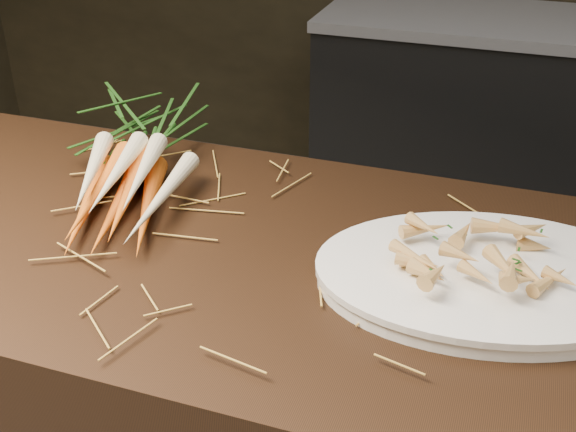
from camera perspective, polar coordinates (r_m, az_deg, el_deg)
name	(u,v)px	position (r m, az deg, el deg)	size (l,w,h in m)	color
back_counter	(554,131)	(2.99, 20.27, 6.35)	(1.82, 0.62, 0.84)	black
straw_bedding	(375,265)	(1.10, 6.89, -3.85)	(1.40, 0.60, 0.02)	#AC9038
root_veg_bunch	(138,151)	(1.38, -11.78, 5.08)	(0.34, 0.60, 0.11)	#C34C18
serving_platter	(487,279)	(1.09, 15.48, -4.85)	(0.50, 0.33, 0.03)	white
roasted_veg_heap	(491,256)	(1.07, 15.77, -3.05)	(0.24, 0.18, 0.06)	tan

